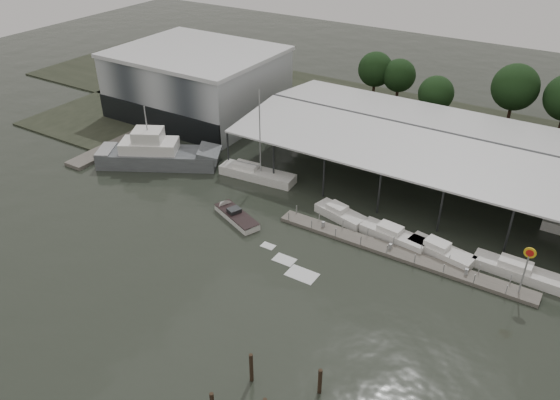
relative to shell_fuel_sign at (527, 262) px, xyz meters
The scene contains 16 objects.
ground 29.06m from the shell_fuel_sign, 159.69° to the right, with size 200.00×200.00×0.00m, color #262B23.
land_strip_far 42.05m from the shell_fuel_sign, 130.15° to the left, with size 140.00×30.00×0.30m.
land_strip_west 70.03m from the shell_fuel_sign, 163.37° to the left, with size 20.00×40.00×0.30m.
storage_warehouse 58.52m from the shell_fuel_sign, 160.06° to the left, with size 24.50×20.50×10.50m.
covered_boat_shed 20.71m from the shell_fuel_sign, 119.05° to the left, with size 58.24×24.00×6.96m.
trawler_dock 57.26m from the shell_fuel_sign, behind, with size 3.00×18.00×0.50m.
floating_dock 12.57m from the shell_fuel_sign, behind, with size 28.00×2.00×1.40m.
shell_fuel_sign is the anchor object (origin of this frame).
grey_trawler 47.72m from the shell_fuel_sign, behind, with size 16.69×11.86×8.84m.
white_sailboat 34.86m from the shell_fuel_sign, behind, with size 10.49×3.56×12.41m.
speedboat_underway 31.38m from the shell_fuel_sign, behind, with size 17.58×8.48×2.00m.
moored_cruiser_0 20.97m from the shell_fuel_sign, behind, with size 6.66×3.67×1.70m.
moored_cruiser_1 14.18m from the shell_fuel_sign, behind, with size 7.72×3.06×1.70m.
moored_cruiser_2 9.21m from the shell_fuel_sign, 165.08° to the left, with size 7.28×3.47×1.70m.
moored_cruiser_3 4.53m from the shell_fuel_sign, 101.98° to the left, with size 9.04×2.47×1.70m.
horizon_tree_line 38.54m from the shell_fuel_sign, 97.98° to the left, with size 68.80×10.96×10.46m.
Camera 1 is at (28.86, -35.78, 34.59)m, focal length 35.00 mm.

